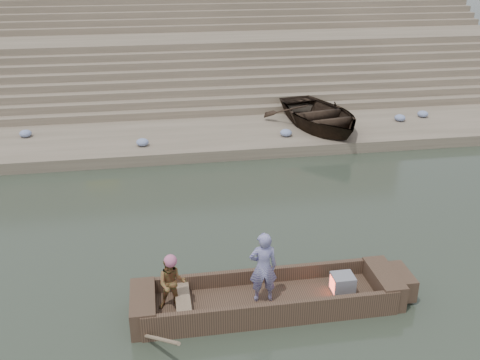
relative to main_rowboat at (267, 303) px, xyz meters
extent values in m
plane|color=#252E22|center=(0.07, 2.26, -0.11)|extent=(120.00, 120.00, 0.00)
cube|color=gray|center=(0.07, 10.26, 0.09)|extent=(32.00, 4.00, 0.40)
cube|color=gray|center=(0.07, 17.76, 1.29)|extent=(32.00, 3.00, 2.80)
cube|color=gray|center=(0.07, 24.76, 2.49)|extent=(32.00, 3.00, 5.20)
cube|color=gray|center=(0.07, 12.51, 0.24)|extent=(32.00, 0.50, 0.70)
cube|color=gray|center=(0.07, 13.01, 0.39)|extent=(32.00, 0.50, 1.00)
cube|color=gray|center=(0.07, 13.51, 0.54)|extent=(32.00, 0.50, 1.30)
cube|color=gray|center=(0.07, 14.01, 0.69)|extent=(32.00, 0.50, 1.60)
cube|color=gray|center=(0.07, 14.51, 0.84)|extent=(32.00, 0.50, 1.90)
cube|color=gray|center=(0.07, 15.01, 0.99)|extent=(32.00, 0.50, 2.20)
cube|color=gray|center=(0.07, 15.51, 1.14)|extent=(32.00, 0.50, 2.50)
cube|color=gray|center=(0.07, 16.01, 1.29)|extent=(32.00, 0.50, 2.80)
cube|color=gray|center=(0.07, 19.51, 1.44)|extent=(32.00, 0.50, 3.10)
cube|color=gray|center=(0.07, 20.01, 1.59)|extent=(32.00, 0.50, 3.40)
cube|color=gray|center=(0.07, 20.51, 1.74)|extent=(32.00, 0.50, 3.70)
cube|color=gray|center=(0.07, 21.01, 1.89)|extent=(32.00, 0.50, 4.00)
cube|color=gray|center=(0.07, 21.51, 2.04)|extent=(32.00, 0.50, 4.30)
cube|color=gray|center=(0.07, 22.01, 2.19)|extent=(32.00, 0.50, 4.60)
cube|color=gray|center=(0.07, 22.51, 2.34)|extent=(32.00, 0.50, 4.90)
cube|color=gray|center=(0.07, 23.01, 2.49)|extent=(32.00, 0.50, 5.20)
cube|color=brown|center=(0.00, 0.00, 0.00)|extent=(5.00, 1.30, 0.22)
cube|color=brown|center=(0.00, -0.62, 0.17)|extent=(5.20, 0.12, 0.56)
cube|color=brown|center=(0.00, 0.62, 0.17)|extent=(5.20, 0.12, 0.56)
cube|color=brown|center=(-2.55, 0.00, 0.19)|extent=(0.50, 1.30, 0.60)
cube|color=brown|center=(2.55, 0.00, 0.19)|extent=(0.50, 1.30, 0.60)
cube|color=brown|center=(2.95, 0.00, 0.21)|extent=(0.35, 0.90, 0.50)
cube|color=#937A5B|center=(-1.75, 0.00, 0.29)|extent=(0.30, 1.20, 0.08)
cylinder|color=#937A5B|center=(-2.40, -0.90, 0.19)|extent=(1.03, 2.10, 1.36)
sphere|color=#BF5E81|center=(-1.95, 0.04, 1.22)|extent=(0.26, 0.26, 0.26)
imported|color=navy|center=(-0.10, 0.00, 0.90)|extent=(0.59, 0.40, 1.58)
imported|color=#236924|center=(-1.95, 0.04, 0.69)|extent=(0.59, 0.48, 1.17)
cube|color=slate|center=(1.62, 0.00, 0.31)|extent=(0.46, 0.42, 0.40)
cube|color=#E5593F|center=(1.41, 0.00, 0.31)|extent=(0.04, 0.34, 0.32)
imported|color=#2D2116|center=(4.26, 10.24, 0.79)|extent=(4.27, 5.35, 0.99)
ellipsoid|color=#3F5999|center=(-6.84, 10.92, 0.42)|extent=(0.44, 0.44, 0.26)
ellipsoid|color=#3F5999|center=(7.70, 10.48, 0.42)|extent=(0.44, 0.44, 0.26)
ellipsoid|color=#3F5999|center=(-2.56, 9.25, 0.42)|extent=(0.44, 0.44, 0.26)
ellipsoid|color=#3F5999|center=(2.72, 9.43, 0.42)|extent=(0.44, 0.44, 0.26)
ellipsoid|color=#3F5999|center=(8.87, 10.83, 0.42)|extent=(0.44, 0.44, 0.26)
camera|label=1|loc=(-2.07, -9.00, 6.92)|focal=40.17mm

